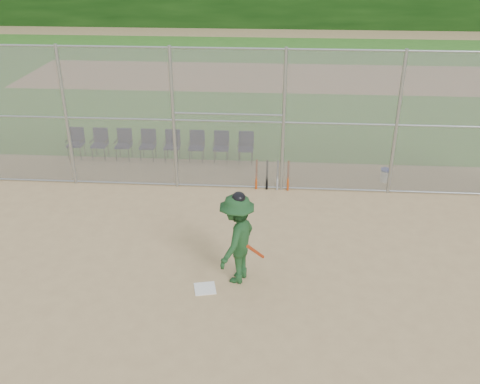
# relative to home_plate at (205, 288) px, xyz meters

# --- Properties ---
(ground) EXTENTS (100.00, 100.00, 0.00)m
(ground) POSITION_rel_home_plate_xyz_m (0.56, -0.15, -0.01)
(ground) COLOR tan
(ground) RESTS_ON ground
(grass_strip) EXTENTS (100.00, 100.00, 0.00)m
(grass_strip) POSITION_rel_home_plate_xyz_m (0.56, 17.85, -0.00)
(grass_strip) COLOR #347021
(grass_strip) RESTS_ON ground
(dirt_patch_far) EXTENTS (24.00, 24.00, 0.00)m
(dirt_patch_far) POSITION_rel_home_plate_xyz_m (0.56, 17.85, -0.00)
(dirt_patch_far) COLOR tan
(dirt_patch_far) RESTS_ON ground
(backstop_fence) EXTENTS (16.09, 0.09, 4.00)m
(backstop_fence) POSITION_rel_home_plate_xyz_m (0.56, 4.85, 2.06)
(backstop_fence) COLOR gray
(backstop_fence) RESTS_ON ground
(home_plate) EXTENTS (0.52, 0.52, 0.02)m
(home_plate) POSITION_rel_home_plate_xyz_m (0.00, 0.00, 0.00)
(home_plate) COLOR white
(home_plate) RESTS_ON ground
(batter_at_plate) EXTENTS (1.14, 1.45, 2.06)m
(batter_at_plate) POSITION_rel_home_plate_xyz_m (0.64, 0.40, 0.99)
(batter_at_plate) COLOR #1C4621
(batter_at_plate) RESTS_ON ground
(water_cooler) EXTENTS (0.31, 0.31, 0.39)m
(water_cooler) POSITION_rel_home_plate_xyz_m (4.61, 5.61, 0.19)
(water_cooler) COLOR white
(water_cooler) RESTS_ON ground
(spare_bats) EXTENTS (0.96, 0.31, 0.85)m
(spare_bats) POSITION_rel_home_plate_xyz_m (1.30, 4.89, 0.41)
(spare_bats) COLOR #D84C14
(spare_bats) RESTS_ON ground
(chair_0) EXTENTS (0.54, 0.52, 0.96)m
(chair_0) POSITION_rel_home_plate_xyz_m (-5.07, 6.76, 0.47)
(chair_0) COLOR #0F113A
(chair_0) RESTS_ON ground
(chair_1) EXTENTS (0.54, 0.52, 0.96)m
(chair_1) POSITION_rel_home_plate_xyz_m (-4.28, 6.76, 0.47)
(chair_1) COLOR #0F113A
(chair_1) RESTS_ON ground
(chair_2) EXTENTS (0.54, 0.52, 0.96)m
(chair_2) POSITION_rel_home_plate_xyz_m (-3.50, 6.76, 0.47)
(chair_2) COLOR #0F113A
(chair_2) RESTS_ON ground
(chair_3) EXTENTS (0.54, 0.52, 0.96)m
(chair_3) POSITION_rel_home_plate_xyz_m (-2.71, 6.76, 0.47)
(chair_3) COLOR #0F113A
(chair_3) RESTS_ON ground
(chair_4) EXTENTS (0.54, 0.52, 0.96)m
(chair_4) POSITION_rel_home_plate_xyz_m (-1.93, 6.76, 0.47)
(chair_4) COLOR #0F113A
(chair_4) RESTS_ON ground
(chair_5) EXTENTS (0.54, 0.52, 0.96)m
(chair_5) POSITION_rel_home_plate_xyz_m (-1.14, 6.76, 0.47)
(chair_5) COLOR #0F113A
(chair_5) RESTS_ON ground
(chair_6) EXTENTS (0.54, 0.52, 0.96)m
(chair_6) POSITION_rel_home_plate_xyz_m (-0.36, 6.76, 0.47)
(chair_6) COLOR #0F113A
(chair_6) RESTS_ON ground
(chair_7) EXTENTS (0.54, 0.52, 0.96)m
(chair_7) POSITION_rel_home_plate_xyz_m (0.43, 6.76, 0.47)
(chair_7) COLOR #0F113A
(chair_7) RESTS_ON ground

